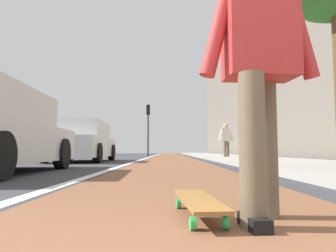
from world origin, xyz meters
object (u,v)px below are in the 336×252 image
Objects in this scene: pedestrian_distant at (226,139)px; traffic_light at (148,120)px; skater_person at (259,59)px; parked_car_mid at (82,142)px; skateboard at (198,202)px.

traffic_light is at bearing 24.13° from pedestrian_distant.
traffic_light reaches higher than skater_person.
parked_car_mid is 2.69× the size of pedestrian_distant.
skater_person is 0.40× the size of traffic_light.
parked_car_mid is at bearing 172.91° from traffic_light.
skater_person reaches higher than parked_car_mid.
parked_car_mid is at bearing 20.91° from skater_person.
pedestrian_distant is at bearing -11.14° from skateboard.
skateboard is 0.19× the size of parked_car_mid.
parked_car_mid is at bearing 19.42° from skateboard.
skater_person is at bearing 170.44° from pedestrian_distant.
pedestrian_distant reaches higher than skateboard.
skater_person is at bearing -113.40° from skateboard.
pedestrian_distant is (3.20, -6.01, 0.25)m from parked_car_mid.
skater_person is 10.64m from parked_car_mid.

